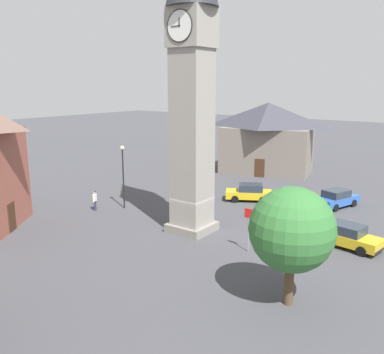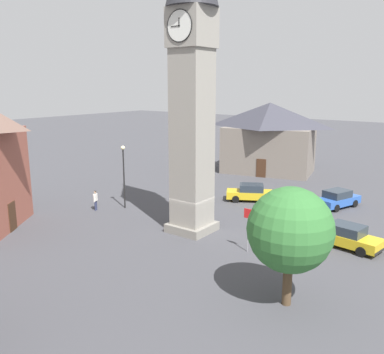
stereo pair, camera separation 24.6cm
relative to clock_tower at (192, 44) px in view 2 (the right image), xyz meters
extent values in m
plane|color=#424247|center=(0.00, 0.00, -12.90)|extent=(200.00, 200.00, 0.00)
cube|color=gray|center=(0.00, 0.00, -12.60)|extent=(2.87, 2.87, 0.60)
cube|color=gray|center=(0.00, 0.00, -6.29)|extent=(2.30, 2.30, 12.03)
cube|color=gray|center=(0.00, 0.00, 0.99)|extent=(2.58, 2.58, 2.53)
cylinder|color=white|center=(0.00, 1.32, 0.99)|extent=(1.93, 0.04, 1.93)
torus|color=black|center=(0.00, 1.33, 0.99)|extent=(1.99, 0.06, 1.99)
cube|color=black|center=(0.00, 1.36, 1.20)|extent=(0.05, 0.02, 0.54)
cube|color=black|center=(0.29, 1.36, 0.99)|extent=(0.73, 0.02, 0.04)
cylinder|color=white|center=(0.00, -1.32, 0.99)|extent=(1.93, 0.04, 1.93)
torus|color=black|center=(0.00, -1.33, 0.99)|extent=(1.99, 0.06, 1.99)
cube|color=#2D5BB7|center=(-6.49, -12.19, -12.31)|extent=(2.95, 4.43, 0.64)
cube|color=#28333D|center=(-6.44, -12.05, -11.69)|extent=(2.16, 2.49, 0.64)
cylinder|color=black|center=(-6.13, -13.62, -12.58)|extent=(0.42, 0.68, 0.64)
cylinder|color=black|center=(-7.65, -13.09, -12.58)|extent=(0.42, 0.68, 0.64)
cylinder|color=black|center=(-5.33, -11.29, -12.58)|extent=(0.42, 0.68, 0.64)
cylinder|color=black|center=(-6.84, -10.77, -12.58)|extent=(0.42, 0.68, 0.64)
cube|color=black|center=(-7.15, -14.10, -12.53)|extent=(1.61, 0.66, 0.16)
cube|color=gold|center=(0.58, -9.48, -12.31)|extent=(4.40, 3.51, 0.64)
cube|color=#28333D|center=(0.45, -9.56, -11.69)|extent=(2.60, 2.40, 0.64)
cylinder|color=black|center=(1.26, -8.18, -12.58)|extent=(0.66, 0.51, 0.64)
cylinder|color=black|center=(2.05, -9.57, -12.58)|extent=(0.66, 0.51, 0.64)
cylinder|color=black|center=(-0.88, -9.40, -12.58)|extent=(0.66, 0.51, 0.64)
cylinder|color=black|center=(-0.09, -10.79, -12.58)|extent=(0.66, 0.51, 0.64)
cube|color=black|center=(2.34, -8.48, -12.53)|extent=(0.93, 1.51, 0.16)
cube|color=gold|center=(-9.99, -3.45, -12.31)|extent=(4.32, 2.33, 0.64)
cube|color=#28333D|center=(-9.84, -3.47, -11.69)|extent=(2.32, 1.87, 0.64)
cylinder|color=black|center=(-11.33, -4.04, -12.58)|extent=(0.67, 0.32, 0.64)
cylinder|color=black|center=(-11.07, -2.46, -12.58)|extent=(0.67, 0.32, 0.64)
cylinder|color=black|center=(-8.90, -4.43, -12.58)|extent=(0.67, 0.32, 0.64)
cylinder|color=black|center=(-8.65, -2.85, -12.58)|extent=(0.67, 0.32, 0.64)
cube|color=black|center=(-11.98, -3.13, -12.53)|extent=(0.38, 1.66, 0.16)
cylinder|color=#2D3351|center=(9.42, 0.88, -12.49)|extent=(0.13, 0.13, 0.82)
cylinder|color=#2D3351|center=(9.49, 0.71, -12.49)|extent=(0.13, 0.13, 0.82)
cube|color=white|center=(9.46, 0.79, -11.78)|extent=(0.33, 0.41, 0.60)
cylinder|color=white|center=(9.37, 1.01, -11.83)|extent=(0.09, 0.09, 0.60)
cylinder|color=white|center=(9.54, 0.57, -11.83)|extent=(0.09, 0.09, 0.60)
sphere|color=beige|center=(9.46, 0.79, -11.33)|extent=(0.22, 0.22, 0.22)
sphere|color=black|center=(9.45, 0.79, -11.31)|extent=(0.20, 0.20, 0.20)
cylinder|color=brown|center=(-9.79, 5.53, -11.72)|extent=(0.44, 0.44, 2.37)
sphere|color=#337033|center=(-9.79, 5.53, -9.13)|extent=(4.02, 4.02, 4.02)
cube|color=slate|center=(5.03, -21.92, -10.21)|extent=(11.20, 8.40, 5.38)
pyramid|color=#383842|center=(5.03, -21.92, -6.10)|extent=(11.76, 8.82, 2.84)
cube|color=#422819|center=(4.32, -18.82, -11.85)|extent=(1.09, 0.32, 2.10)
cube|color=#422819|center=(10.39, 7.65, -11.85)|extent=(0.72, 0.93, 2.10)
cylinder|color=black|center=(7.99, -1.15, -10.40)|extent=(0.12, 0.12, 4.99)
sphere|color=beige|center=(7.99, -1.15, -7.73)|extent=(0.36, 0.36, 0.36)
cylinder|color=gray|center=(-5.09, 0.97, -11.80)|extent=(0.07, 0.07, 2.20)
cube|color=red|center=(-5.09, 0.97, -10.40)|extent=(0.60, 0.04, 0.60)
camera|label=1|loc=(-16.91, 23.06, -2.55)|focal=39.18mm
camera|label=2|loc=(-17.11, 22.91, -2.55)|focal=39.18mm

